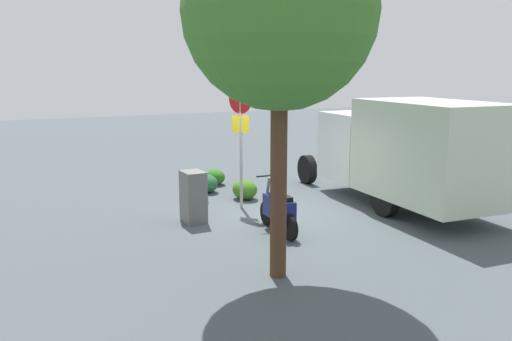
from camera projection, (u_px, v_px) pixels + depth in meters
name	position (u px, v px, depth m)	size (l,w,h in m)	color
ground_plane	(275.00, 216.00, 13.30)	(60.00, 60.00, 0.00)	#475054
box_truck_near	(405.00, 148.00, 13.86)	(6.97, 2.69, 2.83)	black
motorcycle	(279.00, 210.00, 11.84)	(1.81, 0.55, 1.20)	black
stop_sign	(241.00, 126.00, 13.66)	(0.71, 0.33, 3.22)	#9E9EA3
street_tree	(280.00, 13.00, 8.64)	(3.22, 3.22, 6.11)	#47301E
utility_cabinet	(193.00, 197.00, 12.67)	(0.64, 0.47, 1.22)	slate
bike_rack_hoop	(202.00, 201.00, 14.80)	(0.85, 0.85, 0.05)	#B7B7BC
shrub_near_sign	(207.00, 183.00, 15.77)	(0.78, 0.64, 0.53)	#245935
shrub_mid_verge	(245.00, 189.00, 14.95)	(0.81, 0.66, 0.55)	#386D1A
shrub_by_tree	(215.00, 177.00, 16.82)	(0.71, 0.58, 0.48)	#2A6B1C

